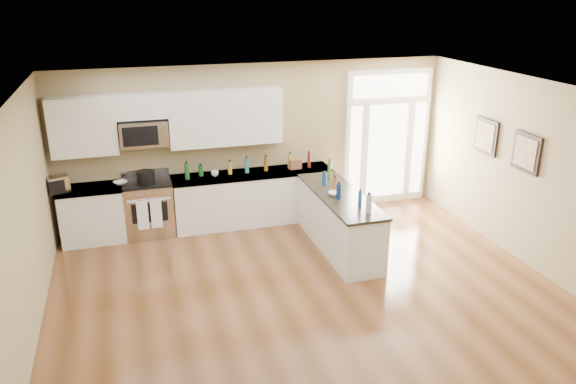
{
  "coord_description": "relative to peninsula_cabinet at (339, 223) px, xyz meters",
  "views": [
    {
      "loc": [
        -2.23,
        -5.49,
        4.04
      ],
      "look_at": [
        -0.01,
        2.0,
        1.16
      ],
      "focal_mm": 35.0,
      "sensor_mm": 36.0,
      "label": 1
    }
  ],
  "objects": [
    {
      "name": "wall_art_far",
      "position": [
        2.54,
        -1.04,
        1.27
      ],
      "size": [
        0.05,
        0.58,
        0.58
      ],
      "color": "black",
      "rests_on": "room_shell"
    },
    {
      "name": "peninsula_cabinet",
      "position": [
        0.0,
        0.0,
        0.0
      ],
      "size": [
        0.69,
        2.32,
        0.94
      ],
      "color": "silver",
      "rests_on": "ground"
    },
    {
      "name": "back_cabinet_left",
      "position": [
        -3.8,
        1.45,
        0.0
      ],
      "size": [
        1.1,
        0.66,
        0.94
      ],
      "color": "silver",
      "rests_on": "ground"
    },
    {
      "name": "counter_bottles",
      "position": [
        -0.65,
        0.78,
        0.63
      ],
      "size": [
        2.42,
        2.46,
        0.32
      ],
      "color": "#19591E",
      "rests_on": "back_cabinet_right"
    },
    {
      "name": "upper_cabinet_left",
      "position": [
        -3.81,
        1.59,
        1.49
      ],
      "size": [
        1.04,
        0.33,
        0.95
      ],
      "primitive_type": "cube",
      "color": "silver",
      "rests_on": "room_shell"
    },
    {
      "name": "ground",
      "position": [
        -0.93,
        -2.24,
        -0.43
      ],
      "size": [
        8.0,
        8.0,
        0.0
      ],
      "primitive_type": "plane",
      "color": "#573418"
    },
    {
      "name": "upper_cabinet_short",
      "position": [
        -2.88,
        1.59,
        1.77
      ],
      "size": [
        0.82,
        0.33,
        0.4
      ],
      "primitive_type": "cube",
      "color": "silver",
      "rests_on": "room_shell"
    },
    {
      "name": "bowl_peninsula",
      "position": [
        -0.11,
        -0.03,
        0.53
      ],
      "size": [
        0.21,
        0.21,
        0.06
      ],
      "primitive_type": "imported",
      "rotation": [
        0.0,
        0.0,
        0.15
      ],
      "color": "white",
      "rests_on": "peninsula_cabinet"
    },
    {
      "name": "back_cabinet_right",
      "position": [
        -1.08,
        1.45,
        0.0
      ],
      "size": [
        2.85,
        0.66,
        0.94
      ],
      "color": "silver",
      "rests_on": "ground"
    },
    {
      "name": "room_shell",
      "position": [
        -0.93,
        -2.24,
        1.27
      ],
      "size": [
        8.0,
        8.0,
        8.0
      ],
      "color": "tan",
      "rests_on": "ground"
    },
    {
      "name": "stockpot",
      "position": [
        -2.91,
        1.37,
        0.63
      ],
      "size": [
        0.33,
        0.33,
        0.23
      ],
      "primitive_type": "cylinder",
      "rotation": [
        0.0,
        0.0,
        -0.12
      ],
      "color": "black",
      "rests_on": "kitchen_range"
    },
    {
      "name": "wall_art_near",
      "position": [
        2.54,
        -0.04,
        1.27
      ],
      "size": [
        0.05,
        0.58,
        0.58
      ],
      "color": "black",
      "rests_on": "room_shell"
    },
    {
      "name": "toaster_oven",
      "position": [
        -4.28,
        1.36,
        0.64
      ],
      "size": [
        0.38,
        0.34,
        0.27
      ],
      "primitive_type": "cube",
      "rotation": [
        0.0,
        0.0,
        0.33
      ],
      "color": "silver",
      "rests_on": "back_cabinet_left"
    },
    {
      "name": "bowl_left",
      "position": [
        -3.33,
        1.47,
        0.53
      ],
      "size": [
        0.28,
        0.28,
        0.05
      ],
      "primitive_type": "imported",
      "rotation": [
        0.0,
        0.0,
        0.43
      ],
      "color": "white",
      "rests_on": "back_cabinet_left"
    },
    {
      "name": "entry_door",
      "position": [
        1.62,
        1.71,
        0.87
      ],
      "size": [
        1.7,
        0.1,
        2.6
      ],
      "color": "white",
      "rests_on": "ground"
    },
    {
      "name": "cup_counter",
      "position": [
        -1.75,
        1.44,
        0.56
      ],
      "size": [
        0.16,
        0.16,
        0.1
      ],
      "primitive_type": "imported",
      "rotation": [
        0.0,
        0.0,
        0.28
      ],
      "color": "white",
      "rests_on": "back_cabinet_right"
    },
    {
      "name": "microwave",
      "position": [
        -2.88,
        1.56,
        1.33
      ],
      "size": [
        0.78,
        0.41,
        0.42
      ],
      "color": "silver",
      "rests_on": "room_shell"
    },
    {
      "name": "cardboard_box",
      "position": [
        -0.29,
        1.47,
        0.59
      ],
      "size": [
        0.23,
        0.18,
        0.18
      ],
      "primitive_type": "cube",
      "rotation": [
        0.0,
        0.0,
        0.09
      ],
      "color": "brown",
      "rests_on": "back_cabinet_right"
    },
    {
      "name": "kitchen_range",
      "position": [
        -2.9,
        1.45,
        0.04
      ],
      "size": [
        0.8,
        0.7,
        1.08
      ],
      "color": "silver",
      "rests_on": "ground"
    },
    {
      "name": "upper_cabinet_right",
      "position": [
        -1.5,
        1.59,
        1.49
      ],
      "size": [
        1.94,
        0.33,
        0.95
      ],
      "primitive_type": "cube",
      "color": "silver",
      "rests_on": "room_shell"
    }
  ]
}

